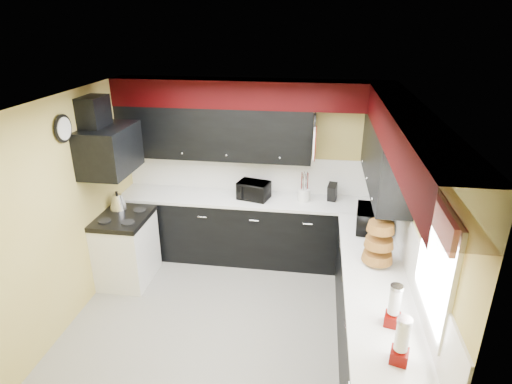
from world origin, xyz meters
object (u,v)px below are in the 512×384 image
microwave (371,219)px  kettle (118,202)px  toaster_oven (254,190)px  utensil_crock (304,195)px  knife_block (332,192)px

microwave → kettle: size_ratio=2.18×
toaster_oven → microwave: size_ratio=0.86×
toaster_oven → microwave: bearing=-10.2°
toaster_oven → utensil_crock: bearing=16.7°
utensil_crock → kettle: bearing=-166.7°
toaster_oven → kettle: (-1.69, -0.54, -0.04)m
utensil_crock → kettle: size_ratio=0.79×
utensil_crock → knife_block: bearing=8.5°
toaster_oven → knife_block: (1.05, 0.08, 0.00)m
microwave → kettle: (-3.17, 0.15, -0.05)m
utensil_crock → kettle: kettle is taller
microwave → kettle: microwave is taller
toaster_oven → microwave: 1.63m
microwave → utensil_crock: microwave is taller
toaster_oven → knife_block: knife_block is taller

